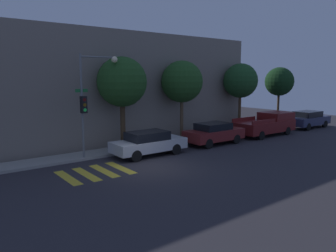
{
  "coord_description": "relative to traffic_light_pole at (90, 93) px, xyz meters",
  "views": [
    {
      "loc": [
        -8.97,
        -13.29,
        4.52
      ],
      "look_at": [
        2.78,
        2.1,
        1.6
      ],
      "focal_mm": 35.0,
      "sensor_mm": 36.0,
      "label": 1
    }
  ],
  "objects": [
    {
      "name": "ground_plane",
      "position": [
        1.53,
        -3.37,
        -3.65
      ],
      "size": [
        60.0,
        60.0,
        0.0
      ],
      "primitive_type": "plane",
      "color": "#2D2B30"
    },
    {
      "name": "sidewalk",
      "position": [
        1.53,
        0.69,
        -3.58
      ],
      "size": [
        26.0,
        1.73,
        0.14
      ],
      "primitive_type": "cube",
      "color": "gray",
      "rests_on": "ground"
    },
    {
      "name": "building_row",
      "position": [
        1.53,
        4.96,
        0.1
      ],
      "size": [
        26.0,
        6.0,
        7.49
      ],
      "primitive_type": "cube",
      "color": "slate",
      "rests_on": "ground"
    },
    {
      "name": "crosswalk",
      "position": [
        -1.04,
        -2.57,
        -3.64
      ],
      "size": [
        3.16,
        2.6,
        0.0
      ],
      "color": "gold",
      "rests_on": "ground"
    },
    {
      "name": "traffic_light_pole",
      "position": [
        0.0,
        0.0,
        0.0
      ],
      "size": [
        2.54,
        0.56,
        5.73
      ],
      "color": "slate",
      "rests_on": "ground"
    },
    {
      "name": "sedan_near_corner",
      "position": [
        2.9,
        -1.27,
        -2.9
      ],
      "size": [
        4.4,
        1.75,
        1.42
      ],
      "color": "#B7BABF",
      "rests_on": "ground"
    },
    {
      "name": "sedan_middle",
      "position": [
        8.21,
        -1.27,
        -2.88
      ],
      "size": [
        4.22,
        1.83,
        1.46
      ],
      "color": "maroon",
      "rests_on": "ground"
    },
    {
      "name": "pickup_truck",
      "position": [
        14.02,
        -1.27,
        -2.77
      ],
      "size": [
        5.32,
        2.12,
        1.73
      ],
      "color": "maroon",
      "rests_on": "ground"
    },
    {
      "name": "sedan_far_end",
      "position": [
        20.02,
        -1.27,
        -2.86
      ],
      "size": [
        4.56,
        1.85,
        1.5
      ],
      "color": "#2D3351",
      "rests_on": "ground"
    },
    {
      "name": "tree_near_corner",
      "position": [
        2.46,
        0.9,
        0.54
      ],
      "size": [
        3.04,
        3.04,
        5.74
      ],
      "color": "#42301E",
      "rests_on": "ground"
    },
    {
      "name": "tree_midblock",
      "position": [
        7.18,
        0.9,
        0.52
      ],
      "size": [
        2.89,
        2.89,
        5.63
      ],
      "color": "brown",
      "rests_on": "ground"
    },
    {
      "name": "tree_far_end",
      "position": [
        13.32,
        0.9,
        0.54
      ],
      "size": [
        2.76,
        2.76,
        5.59
      ],
      "color": "#4C3823",
      "rests_on": "ground"
    },
    {
      "name": "tree_behind_truck",
      "position": [
        18.62,
        0.9,
        0.43
      ],
      "size": [
        2.57,
        2.57,
        5.38
      ],
      "color": "#42301E",
      "rests_on": "ground"
    }
  ]
}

